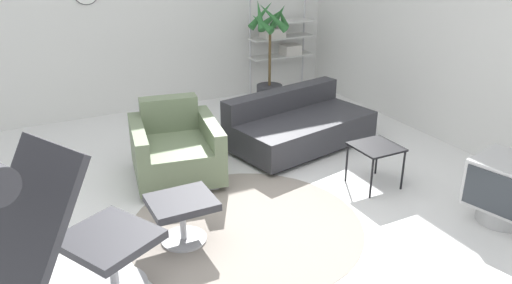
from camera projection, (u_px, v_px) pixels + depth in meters
ground_plane at (235, 220)px, 4.23m from camera, size 12.00×12.00×0.00m
wall_back at (127, 5)px, 6.30m from camera, size 12.00×0.09×2.80m
wall_right at (501, 26)px, 4.90m from camera, size 0.06×12.00×2.80m
round_rug at (246, 226)px, 4.14m from camera, size 1.94×1.94×0.01m
lounge_chair at (48, 219)px, 2.84m from camera, size 1.21×0.98×1.27m
ottoman at (182, 209)px, 3.84m from camera, size 0.49×0.42×0.37m
armchair_red at (176, 151)px, 4.88m from camera, size 0.95×1.02×0.73m
couch_low at (298, 127)px, 5.62m from camera, size 1.73×1.15×0.59m
side_table at (376, 150)px, 4.67m from camera, size 0.41×0.41×0.41m
crt_television at (506, 188)px, 4.09m from camera, size 0.62×0.62×0.56m
potted_plant at (269, 64)px, 6.72m from camera, size 0.57×0.56×1.46m
shelf_unit at (281, 39)px, 7.19m from camera, size 0.96×0.28×1.64m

